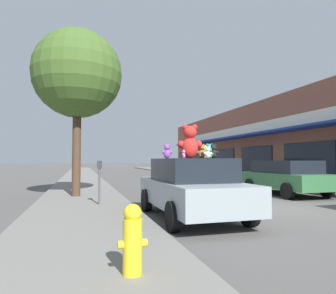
{
  "coord_description": "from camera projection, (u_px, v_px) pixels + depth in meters",
  "views": [
    {
      "loc": [
        -5.34,
        -7.72,
        1.42
      ],
      "look_at": [
        -2.21,
        2.99,
        1.91
      ],
      "focal_mm": 32.0,
      "sensor_mm": 36.0,
      "label": 1
    }
  ],
  "objects": [
    {
      "name": "street_tree",
      "position": [
        78.0,
        74.0,
        10.9
      ],
      "size": [
        3.21,
        3.21,
        6.04
      ],
      "color": "#473323",
      "rests_on": "sidewalk_near"
    },
    {
      "name": "sidewalk_near",
      "position": [
        83.0,
        215.0,
        7.37
      ],
      "size": [
        2.82,
        90.0,
        0.13
      ],
      "color": "slate",
      "rests_on": "ground_plane"
    },
    {
      "name": "teddy_bear_green",
      "position": [
        210.0,
        153.0,
        6.97
      ],
      "size": [
        0.17,
        0.16,
        0.24
      ],
      "rotation": [
        0.0,
        0.0,
        2.37
      ],
      "color": "green",
      "rests_on": "plush_art_car"
    },
    {
      "name": "teddy_bear_giant",
      "position": [
        190.0,
        142.0,
        7.68
      ],
      "size": [
        0.67,
        0.46,
        0.88
      ],
      "rotation": [
        0.0,
        0.0,
        2.85
      ],
      "color": "red",
      "rests_on": "plush_art_car"
    },
    {
      "name": "parking_meter",
      "position": [
        99.0,
        176.0,
        8.74
      ],
      "size": [
        0.14,
        0.1,
        1.27
      ],
      "color": "#4C4C51",
      "rests_on": "sidewalk_near"
    },
    {
      "name": "teddy_bear_black",
      "position": [
        214.0,
        151.0,
        7.09
      ],
      "size": [
        0.21,
        0.25,
        0.34
      ],
      "rotation": [
        0.0,
        0.0,
        2.11
      ],
      "color": "black",
      "rests_on": "plush_art_car"
    },
    {
      "name": "teddy_bear_pink",
      "position": [
        184.0,
        154.0,
        7.46
      ],
      "size": [
        0.13,
        0.16,
        0.22
      ],
      "rotation": [
        0.0,
        0.0,
        4.18
      ],
      "color": "pink",
      "rests_on": "plush_art_car"
    },
    {
      "name": "teddy_bear_teal",
      "position": [
        209.0,
        151.0,
        7.64
      ],
      "size": [
        0.29,
        0.19,
        0.38
      ],
      "rotation": [
        0.0,
        0.0,
        2.94
      ],
      "color": "teal",
      "rests_on": "plush_art_car"
    },
    {
      "name": "plush_art_car",
      "position": [
        191.0,
        187.0,
        7.36
      ],
      "size": [
        1.91,
        4.02,
        1.46
      ],
      "rotation": [
        0.0,
        0.0,
        -0.0
      ],
      "color": "#8C999E",
      "rests_on": "ground_plane"
    },
    {
      "name": "fire_hydrant",
      "position": [
        132.0,
        239.0,
        3.39
      ],
      "size": [
        0.33,
        0.22,
        0.79
      ],
      "color": "yellow",
      "rests_on": "sidewalk_near"
    },
    {
      "name": "parked_car_far_center",
      "position": [
        285.0,
        176.0,
        12.23
      ],
      "size": [
        1.96,
        4.01,
        1.4
      ],
      "color": "#336B3D",
      "rests_on": "ground_plane"
    },
    {
      "name": "teddy_bear_yellow",
      "position": [
        204.0,
        152.0,
        8.09
      ],
      "size": [
        0.27,
        0.23,
        0.37
      ],
      "rotation": [
        0.0,
        0.0,
        3.71
      ],
      "color": "yellow",
      "rests_on": "plush_art_car"
    },
    {
      "name": "teddy_bear_white",
      "position": [
        208.0,
        153.0,
        6.61
      ],
      "size": [
        0.2,
        0.16,
        0.26
      ],
      "rotation": [
        0.0,
        0.0,
        2.67
      ],
      "color": "white",
      "rests_on": "plush_art_car"
    },
    {
      "name": "teddy_bear_purple",
      "position": [
        167.0,
        151.0,
        7.4
      ],
      "size": [
        0.27,
        0.21,
        0.36
      ],
      "rotation": [
        0.0,
        0.0,
        2.67
      ],
      "color": "purple",
      "rests_on": "plush_art_car"
    },
    {
      "name": "parked_car_far_right",
      "position": [
        205.0,
        169.0,
        20.07
      ],
      "size": [
        1.95,
        4.77,
        1.54
      ],
      "color": "#1E4793",
      "rests_on": "ground_plane"
    },
    {
      "name": "teddy_bear_brown",
      "position": [
        201.0,
        152.0,
        7.94
      ],
      "size": [
        0.29,
        0.21,
        0.39
      ],
      "rotation": [
        0.0,
        0.0,
        2.78
      ],
      "color": "olive",
      "rests_on": "plush_art_car"
    },
    {
      "name": "ground_plane",
      "position": [
        268.0,
        208.0,
        8.84
      ],
      "size": [
        260.0,
        260.0,
        0.0
      ],
      "primitive_type": "plane",
      "color": "#514F4C"
    }
  ]
}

